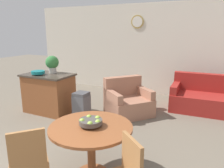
{
  "coord_description": "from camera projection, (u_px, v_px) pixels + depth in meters",
  "views": [
    {
      "loc": [
        1.9,
        -0.99,
        1.92
      ],
      "look_at": [
        0.16,
        2.6,
        0.93
      ],
      "focal_mm": 35.0,
      "sensor_mm": 36.0,
      "label": 1
    }
  ],
  "objects": [
    {
      "name": "trash_bin",
      "position": [
        82.0,
        106.0,
        4.77
      ],
      "size": [
        0.3,
        0.31,
        0.61
      ],
      "color": "#56565B",
      "rests_on": "ground_plane"
    },
    {
      "name": "kitchen_island",
      "position": [
        49.0,
        93.0,
        5.19
      ],
      "size": [
        1.14,
        0.74,
        0.92
      ],
      "color": "brown",
      "rests_on": "ground_plane"
    },
    {
      "name": "armchair",
      "position": [
        128.0,
        102.0,
        5.07
      ],
      "size": [
        1.24,
        1.25,
        0.84
      ],
      "rotation": [
        0.0,
        0.0,
        0.87
      ],
      "color": "#A87056",
      "rests_on": "ground_plane"
    },
    {
      "name": "potted_plant",
      "position": [
        52.0,
        63.0,
        5.18
      ],
      "size": [
        0.31,
        0.31,
        0.41
      ],
      "color": "beige",
      "rests_on": "kitchen_island"
    },
    {
      "name": "wall_back",
      "position": [
        149.0,
        49.0,
        6.61
      ],
      "size": [
        8.0,
        0.09,
        2.7
      ],
      "color": "silver",
      "rests_on": "ground_plane"
    },
    {
      "name": "fruit_bowl",
      "position": [
        91.0,
        122.0,
        2.76
      ],
      "size": [
        0.3,
        0.3,
        0.11
      ],
      "color": "#4C4742",
      "rests_on": "dining_table"
    },
    {
      "name": "teal_bowl",
      "position": [
        38.0,
        72.0,
        5.01
      ],
      "size": [
        0.31,
        0.31,
        0.09
      ],
      "color": "#147A7F",
      "rests_on": "kitchen_island"
    },
    {
      "name": "dining_chair_near_left",
      "position": [
        28.0,
        158.0,
        2.48
      ],
      "size": [
        0.59,
        0.59,
        0.89
      ],
      "rotation": [
        0.0,
        0.0,
        7.13
      ],
      "color": "#9E6B3D",
      "rests_on": "ground_plane"
    },
    {
      "name": "couch",
      "position": [
        212.0,
        100.0,
        5.23
      ],
      "size": [
        1.94,
        0.99,
        0.86
      ],
      "rotation": [
        0.0,
        0.0,
        0.04
      ],
      "color": "maroon",
      "rests_on": "ground_plane"
    },
    {
      "name": "dining_table",
      "position": [
        91.0,
        138.0,
        2.81
      ],
      "size": [
        1.07,
        1.07,
        0.73
      ],
      "color": "brown",
      "rests_on": "ground_plane"
    }
  ]
}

